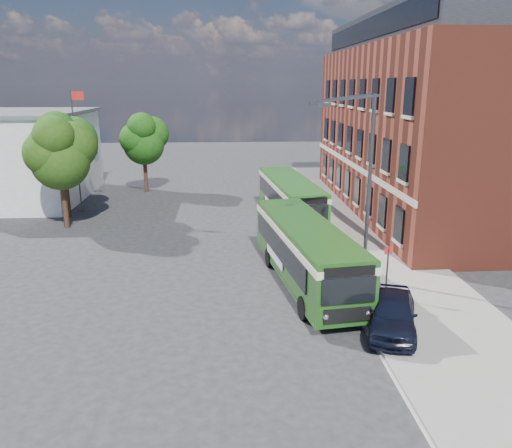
{
  "coord_description": "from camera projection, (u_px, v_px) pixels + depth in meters",
  "views": [
    {
      "loc": [
        -1.48,
        -24.57,
        9.39
      ],
      "look_at": [
        0.07,
        1.0,
        2.2
      ],
      "focal_mm": 35.0,
      "sensor_mm": 36.0,
      "label": 1
    }
  ],
  "objects": [
    {
      "name": "parked_car",
      "position": [
        393.0,
        312.0,
        19.28
      ],
      "size": [
        3.03,
        4.68,
        1.48
      ],
      "primitive_type": "imported",
      "rotation": [
        0.0,
        0.0,
        -0.32
      ],
      "color": "black",
      "rests_on": "pavement"
    },
    {
      "name": "kerb_line",
      "position": [
        306.0,
        226.0,
        34.16
      ],
      "size": [
        0.12,
        48.0,
        0.01
      ],
      "primitive_type": "cube",
      "color": "beige",
      "rests_on": "ground"
    },
    {
      "name": "tree_left",
      "position": [
        60.0,
        153.0,
        32.5
      ],
      "size": [
        4.45,
        4.24,
        7.52
      ],
      "color": "#341F13",
      "rests_on": "ground"
    },
    {
      "name": "pedestrian_a",
      "position": [
        376.0,
        298.0,
        20.5
      ],
      "size": [
        0.64,
        0.53,
        1.51
      ],
      "primitive_type": "imported",
      "rotation": [
        0.0,
        0.0,
        3.48
      ],
      "color": "black",
      "rests_on": "pavement"
    },
    {
      "name": "flagpole",
      "position": [
        76.0,
        147.0,
        36.67
      ],
      "size": [
        0.95,
        0.1,
        9.0
      ],
      "color": "#383A3D",
      "rests_on": "ground"
    },
    {
      "name": "bus_front",
      "position": [
        306.0,
        248.0,
        23.87
      ],
      "size": [
        4.05,
        11.32,
        3.02
      ],
      "color": "#204D17",
      "rests_on": "ground"
    },
    {
      "name": "bus_stop_sign",
      "position": [
        387.0,
        269.0,
        22.12
      ],
      "size": [
        0.35,
        0.08,
        2.52
      ],
      "color": "#383A3D",
      "rests_on": "ground"
    },
    {
      "name": "white_building",
      "position": [
        27.0,
        156.0,
        41.5
      ],
      "size": [
        9.4,
        13.4,
        7.3
      ],
      "color": "silver",
      "rests_on": "ground"
    },
    {
      "name": "pavement",
      "position": [
        350.0,
        225.0,
        34.31
      ],
      "size": [
        6.0,
        48.0,
        0.15
      ],
      "primitive_type": "cube",
      "color": "gray",
      "rests_on": "ground"
    },
    {
      "name": "brick_office",
      "position": [
        435.0,
        118.0,
        36.7
      ],
      "size": [
        12.1,
        26.0,
        14.2
      ],
      "color": "maroon",
      "rests_on": "ground"
    },
    {
      "name": "tree_right",
      "position": [
        144.0,
        138.0,
        43.8
      ],
      "size": [
        4.19,
        3.99,
        7.08
      ],
      "color": "#341F13",
      "rests_on": "ground"
    },
    {
      "name": "bus_rear",
      "position": [
        290.0,
        195.0,
        35.18
      ],
      "size": [
        3.65,
        11.5,
        3.02
      ],
      "color": "#235C1B",
      "rests_on": "ground"
    },
    {
      "name": "street_lamp",
      "position": [
        361.0,
        186.0,
        23.3
      ],
      "size": [
        2.96,
        2.38,
        9.0
      ],
      "color": "#383A3D",
      "rests_on": "ground"
    },
    {
      "name": "tree_mid",
      "position": [
        62.0,
        146.0,
        35.18
      ],
      "size": [
        4.53,
        4.31,
        7.66
      ],
      "color": "#341F13",
      "rests_on": "ground"
    },
    {
      "name": "pedestrian_b",
      "position": [
        351.0,
        260.0,
        24.7
      ],
      "size": [
        1.0,
        0.87,
        1.73
      ],
      "primitive_type": "imported",
      "rotation": [
        0.0,
        0.0,
        2.85
      ],
      "color": "black",
      "rests_on": "pavement"
    },
    {
      "name": "ground",
      "position": [
        256.0,
        269.0,
        26.24
      ],
      "size": [
        120.0,
        120.0,
        0.0
      ],
      "primitive_type": "plane",
      "color": "#28282B",
      "rests_on": "ground"
    }
  ]
}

